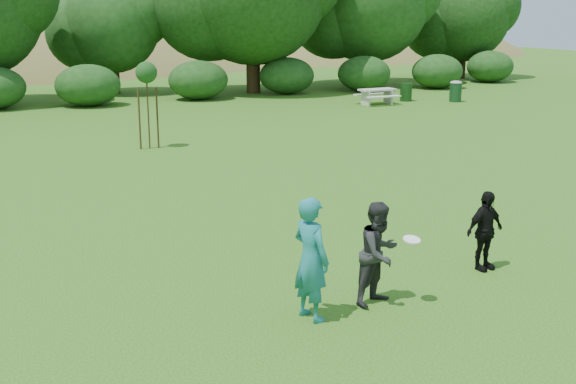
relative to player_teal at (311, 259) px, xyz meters
name	(u,v)px	position (x,y,z in m)	size (l,w,h in m)	color
ground	(371,302)	(1.15, 0.14, -0.93)	(120.00, 120.00, 0.00)	#19470C
player_teal	(311,259)	(0.00, 0.00, 0.00)	(0.68, 0.45, 1.87)	#1A6F78
player_grey	(379,253)	(1.22, 0.06, -0.12)	(0.79, 0.62, 1.63)	#252628
player_black	(485,231)	(3.71, 0.53, -0.22)	(0.83, 0.35, 1.42)	black
trash_can_near	(406,92)	(16.57, 21.31, -0.48)	(0.60, 0.60, 0.90)	#143613
frisbee	(412,240)	(1.62, -0.21, 0.13)	(0.27, 0.27, 0.08)	white
sapling	(146,75)	(1.50, 14.36, 1.49)	(0.70, 0.70, 2.85)	#362615
picnic_table	(377,94)	(14.51, 20.78, -0.41)	(1.80, 1.48, 0.76)	#B3AFA5
trash_can_lidded	(456,91)	(18.63, 20.00, -0.39)	(0.60, 0.60, 1.05)	#14391D
hillside	(4,175)	(0.59, 68.59, -12.90)	(150.00, 72.00, 52.00)	olive
tree_row	(124,2)	(4.38, 28.82, 3.94)	(53.92, 10.38, 9.62)	#3A2616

